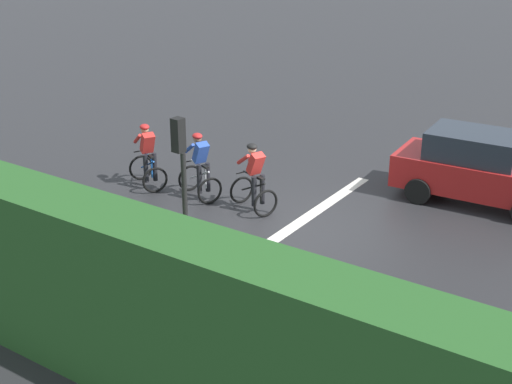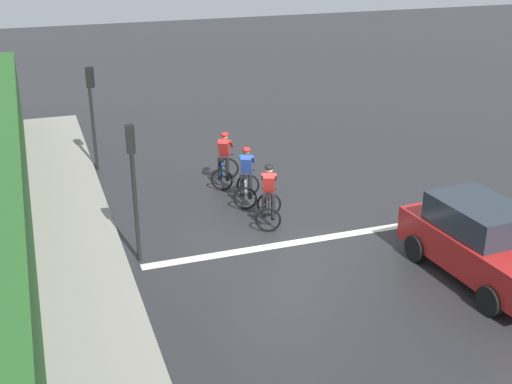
{
  "view_description": "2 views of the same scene",
  "coord_description": "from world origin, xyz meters",
  "px_view_note": "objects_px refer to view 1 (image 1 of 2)",
  "views": [
    {
      "loc": [
        -13.15,
        -7.76,
        7.16
      ],
      "look_at": [
        -0.29,
        0.94,
        0.71
      ],
      "focal_mm": 51.41,
      "sensor_mm": 36.0,
      "label": 1
    },
    {
      "loc": [
        -5.48,
        -13.78,
        7.57
      ],
      "look_at": [
        -0.35,
        0.86,
        1.17
      ],
      "focal_mm": 46.47,
      "sensor_mm": 36.0,
      "label": 2
    }
  ],
  "objects_px": {
    "cyclist_second": "(200,168)",
    "cyclist_mid": "(254,179)",
    "traffic_light_near_crossing": "(182,176)",
    "cyclist_lead": "(148,158)",
    "car_red": "(479,168)"
  },
  "relations": [
    {
      "from": "cyclist_lead",
      "to": "traffic_light_near_crossing",
      "type": "height_order",
      "value": "traffic_light_near_crossing"
    },
    {
      "from": "cyclist_second",
      "to": "cyclist_mid",
      "type": "relative_size",
      "value": 1.0
    },
    {
      "from": "cyclist_second",
      "to": "traffic_light_near_crossing",
      "type": "bearing_deg",
      "value": -145.95
    },
    {
      "from": "traffic_light_near_crossing",
      "to": "cyclist_mid",
      "type": "bearing_deg",
      "value": 12.95
    },
    {
      "from": "traffic_light_near_crossing",
      "to": "cyclist_second",
      "type": "bearing_deg",
      "value": 34.05
    },
    {
      "from": "cyclist_second",
      "to": "car_red",
      "type": "distance_m",
      "value": 6.82
    },
    {
      "from": "cyclist_lead",
      "to": "cyclist_mid",
      "type": "xyz_separation_m",
      "value": [
        0.28,
        -3.11,
        0.0
      ]
    },
    {
      "from": "cyclist_lead",
      "to": "car_red",
      "type": "xyz_separation_m",
      "value": [
        3.8,
        -7.34,
        0.08
      ]
    },
    {
      "from": "cyclist_lead",
      "to": "traffic_light_near_crossing",
      "type": "distance_m",
      "value": 5.37
    },
    {
      "from": "cyclist_lead",
      "to": "cyclist_second",
      "type": "relative_size",
      "value": 1.0
    },
    {
      "from": "cyclist_lead",
      "to": "cyclist_mid",
      "type": "height_order",
      "value": "same"
    },
    {
      "from": "cyclist_lead",
      "to": "traffic_light_near_crossing",
      "type": "bearing_deg",
      "value": -130.3
    },
    {
      "from": "cyclist_second",
      "to": "car_red",
      "type": "height_order",
      "value": "car_red"
    },
    {
      "from": "cyclist_second",
      "to": "cyclist_mid",
      "type": "bearing_deg",
      "value": -86.22
    },
    {
      "from": "cyclist_lead",
      "to": "cyclist_second",
      "type": "distance_m",
      "value": 1.58
    }
  ]
}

